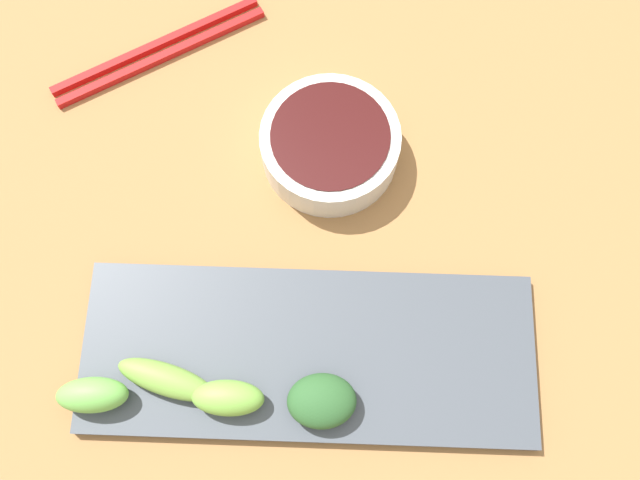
# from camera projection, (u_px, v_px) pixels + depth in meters

# --- Properties ---
(tabletop) EXTENTS (2.10, 2.10, 0.02)m
(tabletop) POSITION_uv_depth(u_px,v_px,m) (325.00, 290.00, 0.62)
(tabletop) COLOR #9A6D3F
(tabletop) RESTS_ON ground
(sauce_bowl) EXTENTS (0.13, 0.13, 0.04)m
(sauce_bowl) POSITION_uv_depth(u_px,v_px,m) (331.00, 145.00, 0.63)
(sauce_bowl) COLOR silver
(sauce_bowl) RESTS_ON tabletop
(serving_plate) EXTENTS (0.15, 0.40, 0.01)m
(serving_plate) POSITION_uv_depth(u_px,v_px,m) (308.00, 353.00, 0.59)
(serving_plate) COLOR #434A53
(serving_plate) RESTS_ON tabletop
(broccoli_leafy_0) EXTENTS (0.05, 0.06, 0.03)m
(broccoli_leafy_0) POSITION_uv_depth(u_px,v_px,m) (321.00, 401.00, 0.56)
(broccoli_leafy_0) COLOR #2B592B
(broccoli_leafy_0) RESTS_ON serving_plate
(broccoli_stalk_1) EXTENTS (0.05, 0.09, 0.02)m
(broccoli_stalk_1) POSITION_uv_depth(u_px,v_px,m) (165.00, 380.00, 0.57)
(broccoli_stalk_1) COLOR #73A540
(broccoli_stalk_1) RESTS_ON serving_plate
(broccoli_stalk_2) EXTENTS (0.03, 0.06, 0.03)m
(broccoli_stalk_2) POSITION_uv_depth(u_px,v_px,m) (227.00, 398.00, 0.56)
(broccoli_stalk_2) COLOR #76B444
(broccoli_stalk_2) RESTS_ON serving_plate
(broccoli_stalk_3) EXTENTS (0.03, 0.06, 0.03)m
(broccoli_stalk_3) POSITION_uv_depth(u_px,v_px,m) (92.00, 395.00, 0.56)
(broccoli_stalk_3) COLOR #6BB94E
(broccoli_stalk_3) RESTS_ON serving_plate
(chopsticks) EXTENTS (0.14, 0.21, 0.01)m
(chopsticks) POSITION_uv_depth(u_px,v_px,m) (159.00, 51.00, 0.69)
(chopsticks) COLOR red
(chopsticks) RESTS_ON tabletop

